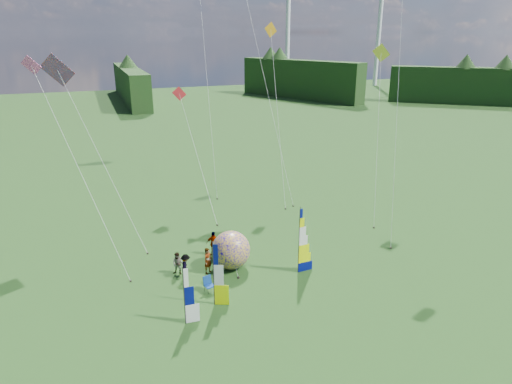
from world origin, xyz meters
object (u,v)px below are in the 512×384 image
object	(u,v)px
side_banner_left	(214,275)
spectator_d	(214,243)
side_banner_far	(184,297)
spectator_b	(178,264)
bol_inflatable	(231,250)
spectator_c	(186,266)
spectator_a	(208,261)
kite_whale	(267,79)
feather_banner_main	(299,241)
camp_chair	(209,285)

from	to	relation	value
side_banner_left	spectator_d	bearing A→B (deg)	97.64
side_banner_left	spectator_d	world-z (taller)	side_banner_left
side_banner_far	spectator_b	xyz separation A→B (m)	(0.69, 5.38, -0.89)
bol_inflatable	spectator_c	size ratio (longest dim) A/B	1.58
side_banner_far	spectator_a	distance (m)	5.57
kite_whale	feather_banner_main	bearing A→B (deg)	-88.02
side_banner_left	spectator_d	distance (m)	6.30
spectator_d	kite_whale	world-z (taller)	kite_whale
spectator_a	spectator_d	xyz separation A→B (m)	(1.02, 2.31, 0.00)
side_banner_far	spectator_a	world-z (taller)	side_banner_far
camp_chair	kite_whale	size ratio (longest dim) A/B	0.05
kite_whale	spectator_d	bearing A→B (deg)	-109.22
side_banner_left	spectator_c	world-z (taller)	side_banner_left
spectator_b	feather_banner_main	bearing A→B (deg)	13.75
side_banner_left	spectator_a	xyz separation A→B (m)	(0.61, 3.69, -1.04)
feather_banner_main	bol_inflatable	size ratio (longest dim) A/B	1.74
side_banner_far	bol_inflatable	size ratio (longest dim) A/B	1.29
side_banner_far	kite_whale	world-z (taller)	kite_whale
side_banner_far	spectator_a	xyz separation A→B (m)	(2.54, 4.89, -0.77)
spectator_b	spectator_d	bearing A→B (deg)	64.96
side_banner_left	feather_banner_main	bearing A→B (deg)	38.39
bol_inflatable	spectator_d	distance (m)	2.27
bol_inflatable	spectator_b	bearing A→B (deg)	174.42
feather_banner_main	kite_whale	bearing A→B (deg)	71.13
side_banner_far	bol_inflatable	world-z (taller)	side_banner_far
side_banner_far	spectator_c	distance (m)	4.96
feather_banner_main	spectator_d	world-z (taller)	feather_banner_main
feather_banner_main	spectator_b	bearing A→B (deg)	156.79
spectator_c	camp_chair	size ratio (longest dim) A/B	1.60
bol_inflatable	side_banner_far	bearing A→B (deg)	-129.37
side_banner_left	kite_whale	bearing A→B (deg)	83.15
spectator_a	kite_whale	size ratio (longest dim) A/B	0.08
feather_banner_main	kite_whale	distance (m)	18.89
bol_inflatable	spectator_a	xyz separation A→B (m)	(-1.60, -0.15, -0.40)
spectator_d	camp_chair	world-z (taller)	spectator_d
bol_inflatable	spectator_d	bearing A→B (deg)	104.94
bol_inflatable	camp_chair	bearing A→B (deg)	-130.93
side_banner_left	spectator_d	size ratio (longest dim) A/B	2.19
camp_chair	spectator_d	bearing A→B (deg)	55.92
bol_inflatable	spectator_a	bearing A→B (deg)	-174.59
bol_inflatable	spectator_d	world-z (taller)	bol_inflatable
side_banner_far	side_banner_left	bearing A→B (deg)	34.43
spectator_d	spectator_c	bearing A→B (deg)	62.23
spectator_b	spectator_c	xyz separation A→B (m)	(0.38, -0.61, 0.05)
side_banner_far	spectator_d	size ratio (longest dim) A/B	1.89
side_banner_left	spectator_c	distance (m)	3.84
feather_banner_main	bol_inflatable	distance (m)	4.51
side_banner_left	spectator_b	world-z (taller)	side_banner_left
side_banner_left	spectator_c	bearing A→B (deg)	126.41
bol_inflatable	spectator_a	world-z (taller)	bol_inflatable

